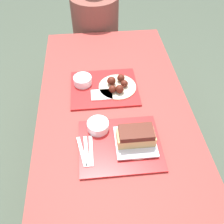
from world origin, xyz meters
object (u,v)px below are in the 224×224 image
(bowl_coleslaw_far, at_px, (83,80))
(person_seated_across, at_px, (95,22))
(bowl_coleslaw_near, at_px, (98,125))
(wings_plate_far, at_px, (117,85))
(tray_near, at_px, (121,145))
(tray_far, at_px, (104,88))
(brisket_sandwich_plate, at_px, (136,138))

(bowl_coleslaw_far, distance_m, person_seated_across, 0.84)
(bowl_coleslaw_near, distance_m, bowl_coleslaw_far, 0.37)
(bowl_coleslaw_far, height_order, wings_plate_far, wings_plate_far)
(tray_near, relative_size, wings_plate_far, 1.79)
(tray_near, bearing_deg, bowl_coleslaw_near, 134.31)
(bowl_coleslaw_far, bearing_deg, tray_near, -69.62)
(tray_near, xyz_separation_m, tray_far, (-0.05, 0.42, 0.00))
(tray_far, distance_m, person_seated_across, 0.88)
(tray_far, relative_size, brisket_sandwich_plate, 2.02)
(tray_near, height_order, bowl_coleslaw_near, bowl_coleslaw_near)
(bowl_coleslaw_far, distance_m, wings_plate_far, 0.21)
(bowl_coleslaw_far, bearing_deg, wings_plate_far, -16.13)
(tray_far, bearing_deg, wings_plate_far, -7.52)
(tray_far, height_order, brisket_sandwich_plate, brisket_sandwich_plate)
(bowl_coleslaw_near, relative_size, brisket_sandwich_plate, 0.55)
(tray_far, xyz_separation_m, wings_plate_far, (0.08, -0.01, 0.03))
(tray_far, relative_size, bowl_coleslaw_near, 3.65)
(brisket_sandwich_plate, xyz_separation_m, bowl_coleslaw_far, (-0.24, 0.46, -0.01))
(tray_far, xyz_separation_m, bowl_coleslaw_near, (-0.05, -0.31, 0.03))
(bowl_coleslaw_near, xyz_separation_m, bowl_coleslaw_far, (-0.07, 0.36, 0.00))
(bowl_coleslaw_near, xyz_separation_m, brisket_sandwich_plate, (0.17, -0.10, 0.01))
(tray_near, height_order, tray_far, same)
(person_seated_across, bearing_deg, wings_plate_far, -84.49)
(bowl_coleslaw_near, distance_m, wings_plate_far, 0.33)
(wings_plate_far, relative_size, person_seated_across, 0.34)
(bowl_coleslaw_near, bearing_deg, tray_far, 80.08)
(bowl_coleslaw_near, bearing_deg, person_seated_across, 87.79)
(person_seated_across, bearing_deg, tray_near, -87.49)
(bowl_coleslaw_near, bearing_deg, wings_plate_far, 66.51)
(tray_near, distance_m, tray_far, 0.42)
(tray_near, height_order, person_seated_across, person_seated_across)
(wings_plate_far, height_order, person_seated_across, person_seated_across)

